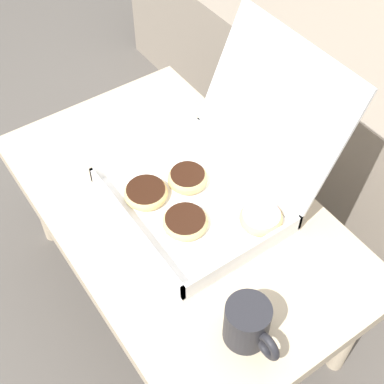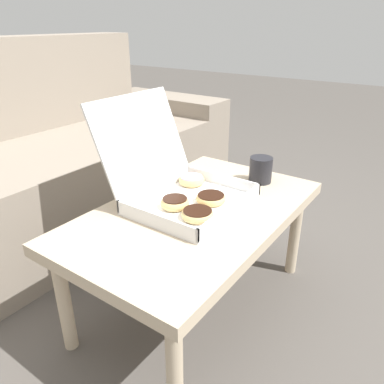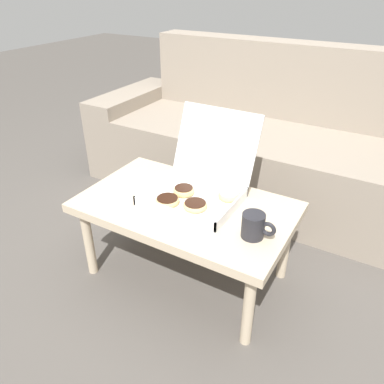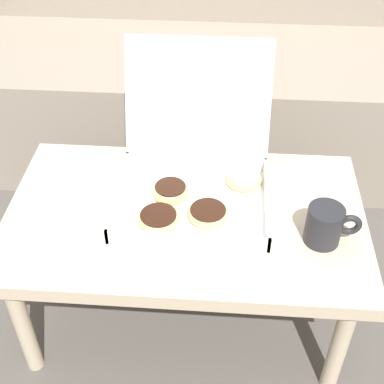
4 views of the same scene
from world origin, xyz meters
name	(u,v)px [view 4 (image 4 of 4)]	position (x,y,z in m)	size (l,w,h in m)	color
ground_plane	(190,269)	(0.00, 0.00, 0.00)	(12.00, 12.00, 0.00)	#514C47
couch	(205,70)	(0.00, 0.80, 0.31)	(2.25, 0.80, 0.92)	gray
coffee_table	(185,225)	(0.00, -0.17, 0.36)	(0.93, 0.56, 0.41)	#C6B293
pastry_box	(195,175)	(0.02, -0.09, 0.47)	(0.39, 0.44, 0.35)	white
coffee_mug	(326,225)	(0.34, -0.24, 0.46)	(0.13, 0.09, 0.10)	#232328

